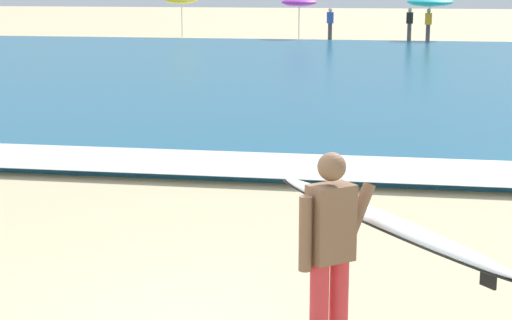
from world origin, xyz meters
The scene contains 9 objects.
sea centered at (0.00, 19.65, 0.07)m, with size 120.00×28.00×0.14m, color #1E6084.
surf_foam centered at (0.00, 6.25, 0.15)m, with size 120.00×1.79×0.01m, color white.
surfer_with_board centered at (1.26, -0.11, 1.04)m, with size 2.14×2.49×1.73m.
beach_umbrella_0 centered at (-9.56, 36.23, 1.91)m, with size 1.71×1.74×2.18m.
beach_umbrella_1 centered at (-3.34, 35.08, 1.83)m, with size 1.73×1.74×2.05m.
beach_umbrella_2 centered at (2.94, 34.96, 1.88)m, with size 2.17×2.18×2.12m.
beachgoer_near_row_left centered at (2.88, 34.60, 0.84)m, with size 0.32×0.20×1.58m.
beachgoer_near_row_mid centered at (-1.80, 34.94, 0.84)m, with size 0.32×0.20×1.58m.
beachgoer_near_row_right centered at (2.01, 35.31, 0.84)m, with size 0.32×0.20×1.58m.
Camera 1 is at (1.53, -6.43, 3.01)m, focal length 58.97 mm.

